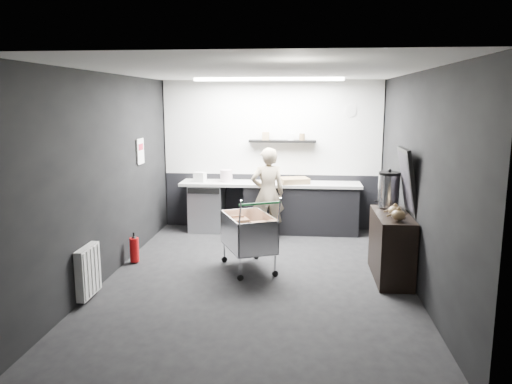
# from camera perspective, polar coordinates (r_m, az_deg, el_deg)

# --- Properties ---
(floor) EXTENTS (5.50, 5.50, 0.00)m
(floor) POSITION_cam_1_polar(r_m,az_deg,el_deg) (6.77, 0.20, -9.82)
(floor) COLOR black
(floor) RESTS_ON ground
(ceiling) EXTENTS (5.50, 5.50, 0.00)m
(ceiling) POSITION_cam_1_polar(r_m,az_deg,el_deg) (6.36, 0.22, 13.65)
(ceiling) COLOR silver
(ceiling) RESTS_ON wall_back
(wall_back) EXTENTS (5.50, 0.00, 5.50)m
(wall_back) POSITION_cam_1_polar(r_m,az_deg,el_deg) (9.15, 1.79, 4.22)
(wall_back) COLOR black
(wall_back) RESTS_ON floor
(wall_front) EXTENTS (5.50, 0.00, 5.50)m
(wall_front) POSITION_cam_1_polar(r_m,az_deg,el_deg) (3.76, -3.65, -4.99)
(wall_front) COLOR black
(wall_front) RESTS_ON floor
(wall_left) EXTENTS (0.00, 5.50, 5.50)m
(wall_left) POSITION_cam_1_polar(r_m,az_deg,el_deg) (6.90, -16.57, 1.72)
(wall_left) COLOR black
(wall_left) RESTS_ON floor
(wall_right) EXTENTS (0.00, 5.50, 5.50)m
(wall_right) POSITION_cam_1_polar(r_m,az_deg,el_deg) (6.56, 17.90, 1.21)
(wall_right) COLOR black
(wall_right) RESTS_ON floor
(kitchen_wall_panel) EXTENTS (3.95, 0.02, 1.70)m
(kitchen_wall_panel) POSITION_cam_1_polar(r_m,az_deg,el_deg) (9.09, 1.80, 7.34)
(kitchen_wall_panel) COLOR silver
(kitchen_wall_panel) RESTS_ON wall_back
(dado_panel) EXTENTS (3.95, 0.02, 1.00)m
(dado_panel) POSITION_cam_1_polar(r_m,az_deg,el_deg) (9.26, 1.76, -1.03)
(dado_panel) COLOR black
(dado_panel) RESTS_ON wall_back
(floating_shelf) EXTENTS (1.20, 0.22, 0.04)m
(floating_shelf) POSITION_cam_1_polar(r_m,az_deg,el_deg) (8.98, 3.03, 5.82)
(floating_shelf) COLOR black
(floating_shelf) RESTS_ON wall_back
(wall_clock) EXTENTS (0.20, 0.03, 0.20)m
(wall_clock) POSITION_cam_1_polar(r_m,az_deg,el_deg) (9.08, 10.77, 9.06)
(wall_clock) COLOR silver
(wall_clock) RESTS_ON wall_back
(poster) EXTENTS (0.02, 0.30, 0.40)m
(poster) POSITION_cam_1_polar(r_m,az_deg,el_deg) (8.08, -13.08, 4.55)
(poster) COLOR white
(poster) RESTS_ON wall_left
(poster_red_band) EXTENTS (0.02, 0.22, 0.10)m
(poster_red_band) POSITION_cam_1_polar(r_m,az_deg,el_deg) (8.07, -13.07, 5.04)
(poster_red_band) COLOR #B9172F
(poster_red_band) RESTS_ON poster
(radiator) EXTENTS (0.10, 0.50, 0.60)m
(radiator) POSITION_cam_1_polar(r_m,az_deg,el_deg) (6.31, -18.64, -8.57)
(radiator) COLOR silver
(radiator) RESTS_ON wall_left
(ceiling_strip) EXTENTS (2.40, 0.20, 0.04)m
(ceiling_strip) POSITION_cam_1_polar(r_m,az_deg,el_deg) (8.20, 1.43, 12.73)
(ceiling_strip) COLOR white
(ceiling_strip) RESTS_ON ceiling
(prep_counter) EXTENTS (3.20, 0.61, 0.90)m
(prep_counter) POSITION_cam_1_polar(r_m,az_deg,el_deg) (8.96, 2.49, -1.71)
(prep_counter) COLOR black
(prep_counter) RESTS_ON floor
(person) EXTENTS (0.64, 0.50, 1.57)m
(person) POSITION_cam_1_polar(r_m,az_deg,el_deg) (8.46, 1.35, -0.17)
(person) COLOR beige
(person) RESTS_ON floor
(shopping_cart) EXTENTS (0.93, 1.18, 1.06)m
(shopping_cart) POSITION_cam_1_polar(r_m,az_deg,el_deg) (6.97, -0.89, -4.88)
(shopping_cart) COLOR silver
(shopping_cart) RESTS_ON floor
(sideboard) EXTENTS (0.50, 1.16, 1.74)m
(sideboard) POSITION_cam_1_polar(r_m,az_deg,el_deg) (6.89, 15.28, -4.98)
(sideboard) COLOR black
(sideboard) RESTS_ON floor
(fire_extinguisher) EXTENTS (0.13, 0.13, 0.44)m
(fire_extinguisher) POSITION_cam_1_polar(r_m,az_deg,el_deg) (7.52, -13.73, -6.33)
(fire_extinguisher) COLOR #B60C0D
(fire_extinguisher) RESTS_ON floor
(cardboard_box) EXTENTS (0.57, 0.49, 0.10)m
(cardboard_box) POSITION_cam_1_polar(r_m,az_deg,el_deg) (8.81, 4.39, 1.31)
(cardboard_box) COLOR olive
(cardboard_box) RESTS_ON prep_counter
(pink_tub) EXTENTS (0.22, 0.22, 0.22)m
(pink_tub) POSITION_cam_1_polar(r_m,az_deg,el_deg) (8.95, -3.41, 1.86)
(pink_tub) COLOR beige
(pink_tub) RESTS_ON prep_counter
(white_container) EXTENTS (0.23, 0.19, 0.17)m
(white_container) POSITION_cam_1_polar(r_m,az_deg,el_deg) (8.99, -6.43, 1.72)
(white_container) COLOR silver
(white_container) RESTS_ON prep_counter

